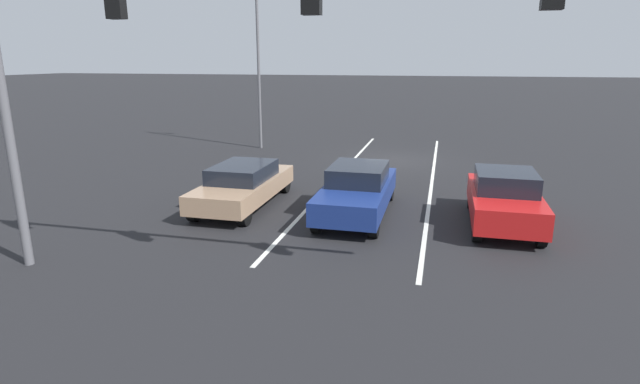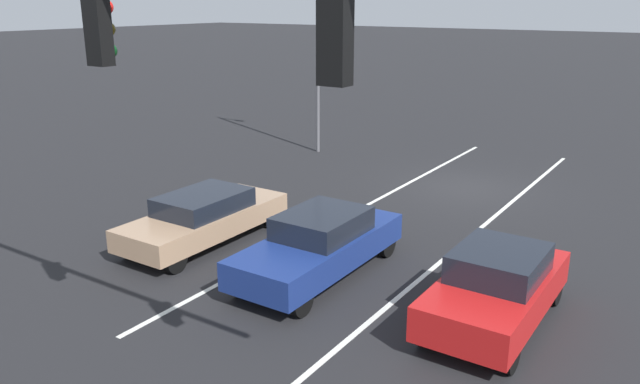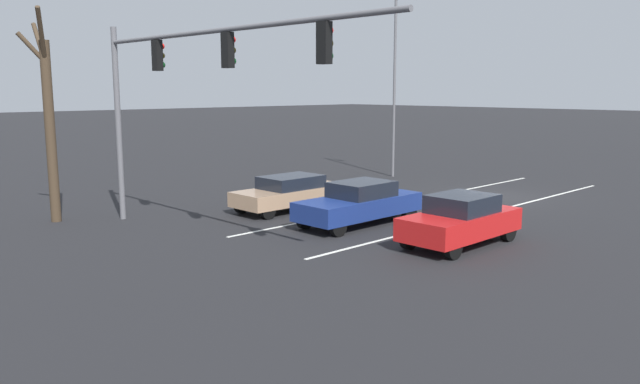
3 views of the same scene
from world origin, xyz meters
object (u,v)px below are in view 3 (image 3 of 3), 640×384
at_px(car_tan_rightlane_front, 291,192).
at_px(street_lamp_right_shoulder, 397,76).
at_px(traffic_signal_gantry, 183,74).
at_px(car_navy_midlane_front, 360,203).
at_px(car_red_leftlane_front, 461,220).
at_px(bare_tree_near, 49,120).

bearing_deg(car_tan_rightlane_front, street_lamp_right_shoulder, -73.13).
bearing_deg(car_tan_rightlane_front, traffic_signal_gantry, 104.10).
height_order(car_navy_midlane_front, traffic_signal_gantry, traffic_signal_gantry).
relative_size(traffic_signal_gantry, street_lamp_right_shoulder, 1.38).
bearing_deg(street_lamp_right_shoulder, car_red_leftlane_front, 136.65).
bearing_deg(car_navy_midlane_front, bare_tree_near, 43.48).
relative_size(car_red_leftlane_front, bare_tree_near, 0.57).
xyz_separation_m(street_lamp_right_shoulder, bare_tree_near, (1.11, 17.45, -1.70)).
relative_size(car_red_leftlane_front, street_lamp_right_shoulder, 0.44).
bearing_deg(traffic_signal_gantry, car_red_leftlane_front, -139.27).
distance_m(car_navy_midlane_front, bare_tree_near, 11.05).
distance_m(car_red_leftlane_front, traffic_signal_gantry, 9.33).
xyz_separation_m(car_tan_rightlane_front, bare_tree_near, (4.16, 7.41, 2.87)).
height_order(car_red_leftlane_front, bare_tree_near, bare_tree_near).
xyz_separation_m(car_tan_rightlane_front, traffic_signal_gantry, (-1.38, 5.48, 4.34)).
xyz_separation_m(car_tan_rightlane_front, car_navy_midlane_front, (-3.59, 0.05, 0.06)).
xyz_separation_m(car_navy_midlane_front, bare_tree_near, (7.75, 7.35, 2.81)).
height_order(car_tan_rightlane_front, car_red_leftlane_front, car_red_leftlane_front).
bearing_deg(traffic_signal_gantry, car_navy_midlane_front, -112.24).
bearing_deg(bare_tree_near, car_navy_midlane_front, -136.52).
bearing_deg(car_tan_rightlane_front, bare_tree_near, 60.69).
relative_size(car_tan_rightlane_front, bare_tree_near, 0.66).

